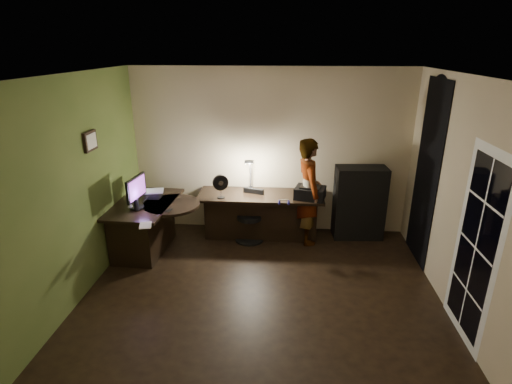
# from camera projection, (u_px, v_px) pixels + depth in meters

# --- Properties ---
(floor) EXTENTS (4.50, 4.00, 0.01)m
(floor) POSITION_uv_depth(u_px,v_px,m) (261.00, 294.00, 5.12)
(floor) COLOR black
(floor) RESTS_ON ground
(ceiling) EXTENTS (4.50, 4.00, 0.01)m
(ceiling) POSITION_uv_depth(u_px,v_px,m) (262.00, 75.00, 4.18)
(ceiling) COLOR silver
(ceiling) RESTS_ON floor
(wall_back) EXTENTS (4.50, 0.01, 2.70)m
(wall_back) POSITION_uv_depth(u_px,v_px,m) (270.00, 152.00, 6.53)
(wall_back) COLOR #C5B28E
(wall_back) RESTS_ON floor
(wall_front) EXTENTS (4.50, 0.01, 2.70)m
(wall_front) POSITION_uv_depth(u_px,v_px,m) (242.00, 297.00, 2.78)
(wall_front) COLOR #C5B28E
(wall_front) RESTS_ON floor
(wall_left) EXTENTS (0.01, 4.00, 2.70)m
(wall_left) POSITION_uv_depth(u_px,v_px,m) (76.00, 190.00, 4.82)
(wall_left) COLOR #C5B28E
(wall_left) RESTS_ON floor
(wall_right) EXTENTS (0.01, 4.00, 2.70)m
(wall_right) POSITION_uv_depth(u_px,v_px,m) (462.00, 201.00, 4.48)
(wall_right) COLOR #C5B28E
(wall_right) RESTS_ON floor
(green_wall_overlay) EXTENTS (0.00, 4.00, 2.70)m
(green_wall_overlay) POSITION_uv_depth(u_px,v_px,m) (77.00, 190.00, 4.82)
(green_wall_overlay) COLOR #50642A
(green_wall_overlay) RESTS_ON floor
(arched_doorway) EXTENTS (0.01, 0.90, 2.60)m
(arched_doorway) POSITION_uv_depth(u_px,v_px,m) (427.00, 174.00, 5.57)
(arched_doorway) COLOR black
(arched_doorway) RESTS_ON floor
(french_door) EXTENTS (0.02, 0.92, 2.10)m
(french_door) POSITION_uv_depth(u_px,v_px,m) (476.00, 248.00, 4.07)
(french_door) COLOR white
(french_door) RESTS_ON floor
(framed_picture) EXTENTS (0.04, 0.30, 0.25)m
(framed_picture) POSITION_uv_depth(u_px,v_px,m) (90.00, 141.00, 5.07)
(framed_picture) COLOR black
(framed_picture) RESTS_ON wall_left
(desk_left) EXTENTS (0.90, 1.40, 0.79)m
(desk_left) POSITION_uv_depth(u_px,v_px,m) (146.00, 227.00, 6.08)
(desk_left) COLOR black
(desk_left) RESTS_ON floor
(desk_right) EXTENTS (2.00, 0.71, 0.75)m
(desk_right) POSITION_uv_depth(u_px,v_px,m) (261.00, 216.00, 6.52)
(desk_right) COLOR black
(desk_right) RESTS_ON floor
(cabinet) EXTENTS (0.82, 0.45, 1.19)m
(cabinet) POSITION_uv_depth(u_px,v_px,m) (359.00, 203.00, 6.46)
(cabinet) COLOR black
(cabinet) RESTS_ON floor
(laptop_stand) EXTENTS (0.24, 0.21, 0.10)m
(laptop_stand) POSITION_uv_depth(u_px,v_px,m) (153.00, 194.00, 6.08)
(laptop_stand) COLOR silver
(laptop_stand) RESTS_ON desk_left
(laptop) EXTENTS (0.41, 0.39, 0.23)m
(laptop) POSITION_uv_depth(u_px,v_px,m) (152.00, 184.00, 6.02)
(laptop) COLOR silver
(laptop) RESTS_ON laptop_stand
(monitor) EXTENTS (0.16, 0.52, 0.34)m
(monitor) POSITION_uv_depth(u_px,v_px,m) (136.00, 197.00, 5.65)
(monitor) COLOR black
(monitor) RESTS_ON desk_left
(mouse) EXTENTS (0.09, 0.11, 0.04)m
(mouse) POSITION_uv_depth(u_px,v_px,m) (130.00, 207.00, 5.70)
(mouse) COLOR silver
(mouse) RESTS_ON desk_left
(phone) EXTENTS (0.08, 0.13, 0.01)m
(phone) POSITION_uv_depth(u_px,v_px,m) (169.00, 210.00, 5.61)
(phone) COLOR black
(phone) RESTS_ON desk_left
(pen) EXTENTS (0.01, 0.14, 0.01)m
(pen) POSITION_uv_depth(u_px,v_px,m) (144.00, 201.00, 5.94)
(pen) COLOR black
(pen) RESTS_ON desk_left
(speaker) EXTENTS (0.08, 0.08, 0.17)m
(speaker) POSITION_uv_depth(u_px,v_px,m) (136.00, 205.00, 5.60)
(speaker) COLOR black
(speaker) RESTS_ON desk_left
(notepad) EXTENTS (0.20, 0.24, 0.01)m
(notepad) POSITION_uv_depth(u_px,v_px,m) (145.00, 225.00, 5.14)
(notepad) COLOR silver
(notepad) RESTS_ON desk_left
(desk_fan) EXTENTS (0.28, 0.22, 0.38)m
(desk_fan) POSITION_uv_depth(u_px,v_px,m) (221.00, 186.00, 6.19)
(desk_fan) COLOR black
(desk_fan) RESTS_ON desk_right
(headphones) EXTENTS (0.18, 0.10, 0.08)m
(headphones) POSITION_uv_depth(u_px,v_px,m) (284.00, 202.00, 5.98)
(headphones) COLOR navy
(headphones) RESTS_ON desk_right
(printer) EXTENTS (0.52, 0.45, 0.20)m
(printer) POSITION_uv_depth(u_px,v_px,m) (310.00, 192.00, 6.20)
(printer) COLOR black
(printer) RESTS_ON desk_right
(desk_lamp) EXTENTS (0.19, 0.29, 0.58)m
(desk_lamp) POSITION_uv_depth(u_px,v_px,m) (250.00, 173.00, 6.49)
(desk_lamp) COLOR black
(desk_lamp) RESTS_ON desk_right
(office_chair) EXTENTS (0.58, 0.58, 0.83)m
(office_chair) POSITION_uv_depth(u_px,v_px,m) (249.00, 217.00, 6.38)
(office_chair) COLOR black
(office_chair) RESTS_ON floor
(person) EXTENTS (0.55, 0.69, 1.69)m
(person) POSITION_uv_depth(u_px,v_px,m) (308.00, 192.00, 6.23)
(person) COLOR #D8A88C
(person) RESTS_ON floor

